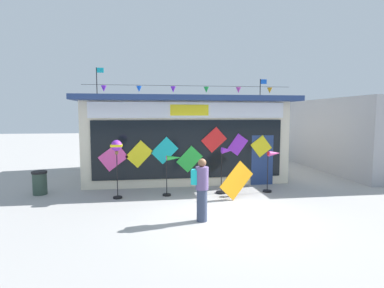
{
  "coord_description": "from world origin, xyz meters",
  "views": [
    {
      "loc": [
        -2.2,
        -8.13,
        2.83
      ],
      "look_at": [
        -0.58,
        3.42,
        1.71
      ],
      "focal_mm": 28.75,
      "sensor_mm": 36.0,
      "label": 1
    }
  ],
  "objects_px": {
    "person_near_camera": "(201,188)",
    "display_kite_on_ground": "(237,180)",
    "kite_shop_building": "(182,136)",
    "wind_spinner_left": "(172,167)",
    "wind_spinner_center_left": "(225,162)",
    "trash_bin": "(40,183)",
    "wind_spinner_far_left": "(117,151)",
    "wind_spinner_center_right": "(272,163)"
  },
  "relations": [
    {
      "from": "person_near_camera",
      "to": "display_kite_on_ground",
      "type": "relative_size",
      "value": 1.41
    },
    {
      "from": "kite_shop_building",
      "to": "wind_spinner_left",
      "type": "relative_size",
      "value": 6.05
    },
    {
      "from": "wind_spinner_center_left",
      "to": "display_kite_on_ground",
      "type": "distance_m",
      "value": 0.96
    },
    {
      "from": "trash_bin",
      "to": "kite_shop_building",
      "type": "bearing_deg",
      "value": 30.18
    },
    {
      "from": "person_near_camera",
      "to": "display_kite_on_ground",
      "type": "bearing_deg",
      "value": -21.36
    },
    {
      "from": "wind_spinner_far_left",
      "to": "wind_spinner_left",
      "type": "relative_size",
      "value": 1.39
    },
    {
      "from": "wind_spinner_left",
      "to": "display_kite_on_ground",
      "type": "bearing_deg",
      "value": -19.01
    },
    {
      "from": "person_near_camera",
      "to": "wind_spinner_center_right",
      "type": "bearing_deg",
      "value": -32.13
    },
    {
      "from": "trash_bin",
      "to": "display_kite_on_ground",
      "type": "bearing_deg",
      "value": -12.74
    },
    {
      "from": "wind_spinner_center_right",
      "to": "person_near_camera",
      "type": "bearing_deg",
      "value": -138.86
    },
    {
      "from": "wind_spinner_far_left",
      "to": "wind_spinner_center_left",
      "type": "height_order",
      "value": "wind_spinner_far_left"
    },
    {
      "from": "kite_shop_building",
      "to": "display_kite_on_ground",
      "type": "height_order",
      "value": "kite_shop_building"
    },
    {
      "from": "kite_shop_building",
      "to": "display_kite_on_ground",
      "type": "relative_size",
      "value": 7.24
    },
    {
      "from": "wind_spinner_left",
      "to": "wind_spinner_center_right",
      "type": "distance_m",
      "value": 3.66
    },
    {
      "from": "kite_shop_building",
      "to": "wind_spinner_left",
      "type": "height_order",
      "value": "kite_shop_building"
    },
    {
      "from": "display_kite_on_ground",
      "to": "trash_bin",
      "type": "bearing_deg",
      "value": 167.26
    },
    {
      "from": "wind_spinner_center_right",
      "to": "display_kite_on_ground",
      "type": "bearing_deg",
      "value": -154.65
    },
    {
      "from": "kite_shop_building",
      "to": "trash_bin",
      "type": "xyz_separation_m",
      "value": [
        -5.41,
        -3.14,
        -1.37
      ]
    },
    {
      "from": "wind_spinner_far_left",
      "to": "person_near_camera",
      "type": "xyz_separation_m",
      "value": [
        2.43,
        -2.58,
        -0.74
      ]
    },
    {
      "from": "kite_shop_building",
      "to": "wind_spinner_left",
      "type": "xyz_separation_m",
      "value": [
        -0.77,
        -3.94,
        -0.77
      ]
    },
    {
      "from": "kite_shop_building",
      "to": "wind_spinner_center_left",
      "type": "bearing_deg",
      "value": -73.35
    },
    {
      "from": "kite_shop_building",
      "to": "trash_bin",
      "type": "height_order",
      "value": "kite_shop_building"
    },
    {
      "from": "wind_spinner_center_left",
      "to": "display_kite_on_ground",
      "type": "bearing_deg",
      "value": -77.13
    },
    {
      "from": "wind_spinner_left",
      "to": "wind_spinner_center_left",
      "type": "relative_size",
      "value": 0.85
    },
    {
      "from": "person_near_camera",
      "to": "trash_bin",
      "type": "xyz_separation_m",
      "value": [
        -5.21,
        3.49,
        -0.46
      ]
    },
    {
      "from": "wind_spinner_center_left",
      "to": "person_near_camera",
      "type": "height_order",
      "value": "person_near_camera"
    },
    {
      "from": "kite_shop_building",
      "to": "display_kite_on_ground",
      "type": "bearing_deg",
      "value": -73.99
    },
    {
      "from": "wind_spinner_far_left",
      "to": "display_kite_on_ground",
      "type": "distance_m",
      "value": 4.14
    },
    {
      "from": "wind_spinner_far_left",
      "to": "trash_bin",
      "type": "relative_size",
      "value": 2.37
    },
    {
      "from": "kite_shop_building",
      "to": "wind_spinner_center_left",
      "type": "relative_size",
      "value": 5.17
    },
    {
      "from": "wind_spinner_center_left",
      "to": "trash_bin",
      "type": "relative_size",
      "value": 1.99
    },
    {
      "from": "wind_spinner_center_right",
      "to": "display_kite_on_ground",
      "type": "height_order",
      "value": "wind_spinner_center_right"
    },
    {
      "from": "wind_spinner_far_left",
      "to": "wind_spinner_center_left",
      "type": "relative_size",
      "value": 1.19
    },
    {
      "from": "trash_bin",
      "to": "person_near_camera",
      "type": "bearing_deg",
      "value": -33.83
    },
    {
      "from": "wind_spinner_far_left",
      "to": "wind_spinner_left",
      "type": "height_order",
      "value": "wind_spinner_far_left"
    },
    {
      "from": "person_near_camera",
      "to": "wind_spinner_far_left",
      "type": "bearing_deg",
      "value": 59.97
    },
    {
      "from": "wind_spinner_center_left",
      "to": "trash_bin",
      "type": "distance_m",
      "value": 6.64
    },
    {
      "from": "wind_spinner_far_left",
      "to": "trash_bin",
      "type": "height_order",
      "value": "wind_spinner_far_left"
    },
    {
      "from": "wind_spinner_center_right",
      "to": "person_near_camera",
      "type": "height_order",
      "value": "person_near_camera"
    },
    {
      "from": "wind_spinner_left",
      "to": "kite_shop_building",
      "type": "bearing_deg",
      "value": 78.91
    },
    {
      "from": "wind_spinner_far_left",
      "to": "wind_spinner_center_right",
      "type": "distance_m",
      "value": 5.54
    },
    {
      "from": "wind_spinner_far_left",
      "to": "wind_spinner_left",
      "type": "distance_m",
      "value": 1.95
    }
  ]
}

